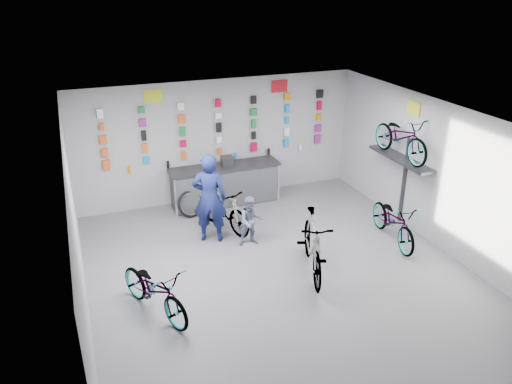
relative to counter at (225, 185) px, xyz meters
name	(u,v)px	position (x,y,z in m)	size (l,w,h in m)	color
floor	(283,277)	(0.00, -3.54, -0.49)	(8.00, 8.00, 0.00)	#55565B
ceiling	(287,123)	(0.00, -3.54, 2.51)	(8.00, 8.00, 0.00)	white
wall_back	(218,141)	(0.00, 0.46, 1.01)	(7.00, 7.00, 0.00)	#A9A9AB
wall_front	(435,353)	(0.00, -7.54, 1.01)	(7.00, 7.00, 0.00)	#A9A9AB
wall_left	(77,240)	(-3.50, -3.54, 1.01)	(8.00, 8.00, 0.00)	#A9A9AB
wall_right	(445,179)	(3.50, -3.54, 1.01)	(8.00, 8.00, 0.00)	#A9A9AB
counter	(225,185)	(0.00, 0.00, 0.00)	(2.70, 0.66, 1.00)	black
merch_wall	(220,130)	(0.03, 0.39, 1.31)	(5.57, 0.08, 1.56)	#E0531F
wall_bracket	(401,162)	(3.33, -2.34, 0.98)	(0.39, 1.90, 2.00)	#333338
sign_left	(153,96)	(-1.50, 0.44, 2.23)	(0.42, 0.02, 0.30)	#CDD925
sign_right	(280,86)	(1.60, 0.44, 2.23)	(0.42, 0.02, 0.30)	red
sign_side	(414,108)	(3.48, -2.34, 2.16)	(0.02, 0.40, 0.30)	#CDD925
bike_left	(155,289)	(-2.42, -3.75, -0.02)	(0.62, 1.79, 0.94)	gray
bike_center	(313,244)	(0.59, -3.55, 0.11)	(0.56, 1.99, 1.20)	gray
bike_right	(394,221)	(2.75, -3.08, -0.01)	(0.63, 1.82, 0.96)	gray
bike_service	(223,208)	(-0.45, -1.28, 0.02)	(0.48, 1.69, 1.02)	gray
bike_wall	(401,137)	(3.25, -2.34, 1.57)	(0.63, 1.80, 0.95)	gray
clerk	(210,198)	(-0.85, -1.64, 0.49)	(0.71, 0.47, 1.95)	#151D52
customer	(251,221)	(-0.11, -2.13, 0.06)	(0.53, 0.41, 1.09)	slate
spare_wheel	(191,204)	(-0.97, -0.37, -0.18)	(0.70, 0.42, 0.64)	black
register	(227,161)	(0.07, 0.01, 0.62)	(0.28, 0.30, 0.22)	black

